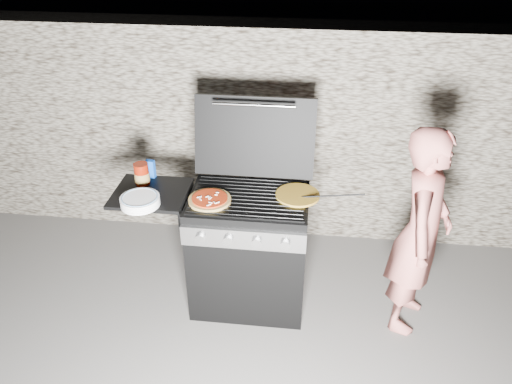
# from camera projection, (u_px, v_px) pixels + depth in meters

# --- Properties ---
(ground) EXTENTS (50.00, 50.00, 0.00)m
(ground) POSITION_uv_depth(u_px,v_px,m) (249.00, 298.00, 3.79)
(ground) COLOR #524F4B
(stone_wall) EXTENTS (8.00, 0.35, 1.80)m
(stone_wall) POSITION_uv_depth(u_px,v_px,m) (265.00, 132.00, 4.21)
(stone_wall) COLOR gray
(stone_wall) RESTS_ON ground
(gas_grill) EXTENTS (1.34, 0.79, 0.91)m
(gas_grill) POSITION_uv_depth(u_px,v_px,m) (215.00, 248.00, 3.57)
(gas_grill) COLOR black
(gas_grill) RESTS_ON ground
(pizza_topped) EXTENTS (0.30, 0.30, 0.03)m
(pizza_topped) POSITION_uv_depth(u_px,v_px,m) (210.00, 199.00, 3.25)
(pizza_topped) COLOR tan
(pizza_topped) RESTS_ON gas_grill
(pizza_plain) EXTENTS (0.30, 0.30, 0.02)m
(pizza_plain) POSITION_uv_depth(u_px,v_px,m) (298.00, 195.00, 3.31)
(pizza_plain) COLOR gold
(pizza_plain) RESTS_ON gas_grill
(sauce_jar) EXTENTS (0.12, 0.12, 0.15)m
(sauce_jar) POSITION_uv_depth(u_px,v_px,m) (142.00, 174.00, 3.43)
(sauce_jar) COLOR maroon
(sauce_jar) RESTS_ON gas_grill
(blue_carton) EXTENTS (0.07, 0.04, 0.13)m
(blue_carton) POSITION_uv_depth(u_px,v_px,m) (151.00, 169.00, 3.52)
(blue_carton) COLOR #0F46B6
(blue_carton) RESTS_ON gas_grill
(plate_stack) EXTENTS (0.33, 0.33, 0.06)m
(plate_stack) POSITION_uv_depth(u_px,v_px,m) (140.00, 201.00, 3.23)
(plate_stack) COLOR white
(plate_stack) RESTS_ON gas_grill
(person) EXTENTS (0.50, 0.62, 1.49)m
(person) POSITION_uv_depth(u_px,v_px,m) (420.00, 233.00, 3.24)
(person) COLOR #BE655C
(person) RESTS_ON ground
(tongs) EXTENTS (0.42, 0.05, 0.09)m
(tongs) POSITION_uv_depth(u_px,v_px,m) (331.00, 196.00, 3.24)
(tongs) COLOR black
(tongs) RESTS_ON gas_grill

